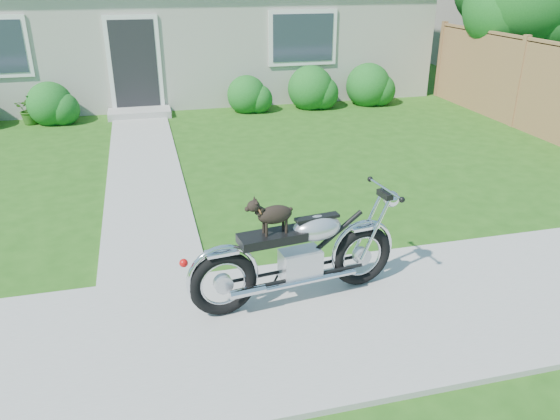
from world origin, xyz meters
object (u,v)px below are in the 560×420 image
(fence, at_px, (520,82))
(motorcycle_with_dog, at_px, (300,253))
(tree_near, at_px, (536,0))
(potted_plant_left, at_px, (30,109))
(house, at_px, (185,7))
(potted_plant_right, at_px, (242,98))

(fence, bearing_deg, motorcycle_with_dog, -139.79)
(tree_near, xyz_separation_m, potted_plant_left, (-11.31, 1.32, -2.14))
(potted_plant_left, distance_m, motorcycle_with_dog, 8.99)
(motorcycle_with_dog, bearing_deg, potted_plant_left, 107.30)
(house, height_order, potted_plant_right, house)
(house, bearing_deg, tree_near, -32.37)
(potted_plant_left, bearing_deg, house, 42.23)
(fence, xyz_separation_m, tree_near, (1.21, 1.48, 1.53))
(potted_plant_right, distance_m, motorcycle_with_dog, 8.24)
(potted_plant_left, xyz_separation_m, motorcycle_with_dog, (3.73, -8.18, 0.21))
(house, distance_m, fence, 8.96)
(tree_near, bearing_deg, potted_plant_left, 173.37)
(potted_plant_right, bearing_deg, tree_near, -11.23)
(potted_plant_left, bearing_deg, potted_plant_right, 0.00)
(fence, xyz_separation_m, potted_plant_left, (-10.10, 2.80, -0.61))
(house, relative_size, potted_plant_left, 18.88)
(fence, height_order, tree_near, tree_near)
(house, height_order, potted_plant_left, house)
(tree_near, relative_size, motorcycle_with_dog, 1.74)
(fence, height_order, potted_plant_right, fence)
(tree_near, height_order, potted_plant_left, tree_near)
(fence, relative_size, motorcycle_with_dog, 2.98)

